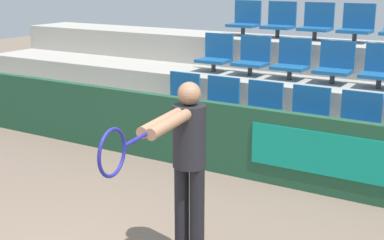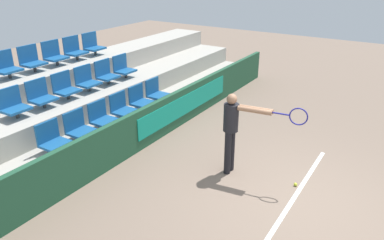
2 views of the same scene
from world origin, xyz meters
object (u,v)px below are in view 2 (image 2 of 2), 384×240
at_px(stadium_chair_13, 6,66).
at_px(stadium_chair_8, 65,87).
at_px(tennis_player, 235,126).
at_px(tennis_ball, 296,184).
at_px(stadium_chair_7, 41,95).
at_px(stadium_chair_14, 31,60).
at_px(stadium_chair_2, 101,116).
at_px(stadium_chair_10, 106,73).
at_px(stadium_chair_11, 123,68).
at_px(stadium_chair_6, 13,105).
at_px(stadium_chair_16, 74,49).
at_px(stadium_chair_0, 52,139).
at_px(stadium_chair_5, 156,92).
at_px(stadium_chair_3, 121,107).
at_px(stadium_chair_1, 78,127).
at_px(stadium_chair_15, 54,54).
at_px(stadium_chair_17, 93,45).
at_px(stadium_chair_9, 86,80).
at_px(stadium_chair_4, 139,99).

bearing_deg(stadium_chair_13, stadium_chair_8, -58.53).
bearing_deg(tennis_player, tennis_ball, -89.67).
xyz_separation_m(stadium_chair_7, tennis_player, (1.22, -3.95, -0.24)).
bearing_deg(stadium_chair_14, stadium_chair_2, -90.00).
distance_m(stadium_chair_10, stadium_chair_11, 0.64).
xyz_separation_m(stadium_chair_8, tennis_ball, (0.75, -5.16, -1.19)).
height_order(stadium_chair_6, stadium_chair_16, stadium_chair_16).
relative_size(stadium_chair_0, stadium_chair_10, 1.00).
xyz_separation_m(stadium_chair_0, tennis_ball, (2.04, -4.10, -0.71)).
height_order(stadium_chair_5, stadium_chair_16, stadium_chair_16).
xyz_separation_m(stadium_chair_3, stadium_chair_16, (0.64, 2.10, 0.96)).
height_order(stadium_chair_10, stadium_chair_11, same).
xyz_separation_m(stadium_chair_1, tennis_player, (1.22, -2.90, 0.24)).
height_order(stadium_chair_0, stadium_chair_15, stadium_chair_15).
relative_size(stadium_chair_0, stadium_chair_3, 1.00).
bearing_deg(stadium_chair_3, stadium_chair_5, 0.00).
distance_m(stadium_chair_1, stadium_chair_5, 2.58).
bearing_deg(stadium_chair_17, stadium_chair_2, -132.56).
relative_size(stadium_chair_0, stadium_chair_1, 1.00).
distance_m(stadium_chair_5, stadium_chair_7, 2.82).
distance_m(stadium_chair_1, stadium_chair_9, 1.73).
bearing_deg(stadium_chair_6, tennis_player, -64.68).
xyz_separation_m(stadium_chair_0, stadium_chair_15, (1.93, 2.10, 0.96)).
xyz_separation_m(stadium_chair_0, stadium_chair_7, (0.64, 1.05, 0.48)).
xyz_separation_m(stadium_chair_14, stadium_chair_15, (0.64, 0.00, 0.00)).
bearing_deg(stadium_chair_5, stadium_chair_7, 157.79).
bearing_deg(stadium_chair_14, stadium_chair_0, -121.47).
bearing_deg(stadium_chair_17, stadium_chair_15, 180.00).
distance_m(stadium_chair_3, stadium_chair_5, 1.29).
height_order(stadium_chair_7, stadium_chair_11, same).
height_order(stadium_chair_4, stadium_chair_10, stadium_chair_10).
distance_m(stadium_chair_13, tennis_player, 5.20).
xyz_separation_m(stadium_chair_8, stadium_chair_17, (1.93, 1.05, 0.48)).
distance_m(stadium_chair_5, stadium_chair_6, 3.42).
distance_m(stadium_chair_0, stadium_chair_16, 3.46).
xyz_separation_m(stadium_chair_9, stadium_chair_11, (1.29, 0.00, 0.00)).
bearing_deg(stadium_chair_7, tennis_ball, -74.85).
xyz_separation_m(stadium_chair_3, stadium_chair_14, (-0.64, 2.10, 0.96)).
bearing_deg(stadium_chair_5, stadium_chair_1, 180.00).
xyz_separation_m(stadium_chair_4, stadium_chair_11, (0.64, 1.05, 0.48)).
xyz_separation_m(stadium_chair_0, stadium_chair_3, (1.93, 0.00, 0.00)).
height_order(stadium_chair_0, stadium_chair_10, stadium_chair_10).
bearing_deg(stadium_chair_9, stadium_chair_14, 121.47).
relative_size(stadium_chair_2, stadium_chair_10, 1.00).
xyz_separation_m(stadium_chair_11, stadium_chair_13, (-2.58, 1.05, 0.48)).
xyz_separation_m(stadium_chair_3, tennis_player, (-0.06, -2.90, 0.24)).
bearing_deg(stadium_chair_5, stadium_chair_14, 132.56).
xyz_separation_m(stadium_chair_3, stadium_chair_8, (-0.64, 1.05, 0.48)).
height_order(stadium_chair_2, stadium_chair_15, stadium_chair_15).
xyz_separation_m(stadium_chair_4, stadium_chair_5, (0.64, 0.00, 0.00)).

